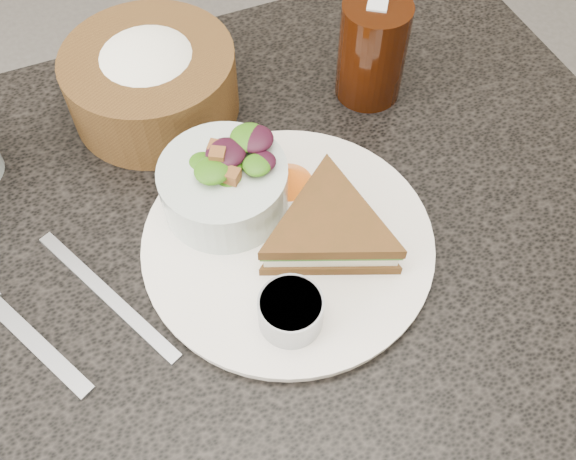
# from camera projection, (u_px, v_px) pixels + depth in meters

# --- Properties ---
(floor) EXTENTS (6.00, 6.00, 0.00)m
(floor) POSITION_uv_depth(u_px,v_px,m) (251.00, 446.00, 1.29)
(floor) COLOR #5F5C59
(floor) RESTS_ON ground
(dining_table) EXTENTS (1.00, 0.70, 0.75)m
(dining_table) POSITION_uv_depth(u_px,v_px,m) (240.00, 377.00, 0.98)
(dining_table) COLOR black
(dining_table) RESTS_ON floor
(dinner_plate) EXTENTS (0.29, 0.29, 0.01)m
(dinner_plate) POSITION_uv_depth(u_px,v_px,m) (288.00, 243.00, 0.66)
(dinner_plate) COLOR white
(dinner_plate) RESTS_ON dining_table
(sandwich) EXTENTS (0.21, 0.21, 0.04)m
(sandwich) POSITION_uv_depth(u_px,v_px,m) (329.00, 230.00, 0.64)
(sandwich) COLOR #4F2E15
(sandwich) RESTS_ON dinner_plate
(salad_bowl) EXTENTS (0.16, 0.16, 0.08)m
(salad_bowl) POSITION_uv_depth(u_px,v_px,m) (223.00, 180.00, 0.65)
(salad_bowl) COLOR #B6C6C0
(salad_bowl) RESTS_ON dinner_plate
(dressing_ramekin) EXTENTS (0.06, 0.06, 0.04)m
(dressing_ramekin) POSITION_uv_depth(u_px,v_px,m) (291.00, 312.00, 0.59)
(dressing_ramekin) COLOR gray
(dressing_ramekin) RESTS_ON dinner_plate
(orange_wedge) EXTENTS (0.07, 0.07, 0.02)m
(orange_wedge) POSITION_uv_depth(u_px,v_px,m) (289.00, 176.00, 0.69)
(orange_wedge) COLOR orange
(orange_wedge) RESTS_ON dinner_plate
(fork) EXTENTS (0.09, 0.15, 0.00)m
(fork) POSITION_uv_depth(u_px,v_px,m) (32.00, 340.00, 0.60)
(fork) COLOR #999CA3
(fork) RESTS_ON dining_table
(knife) EXTENTS (0.10, 0.19, 0.00)m
(knife) POSITION_uv_depth(u_px,v_px,m) (107.00, 295.00, 0.63)
(knife) COLOR #ADB1B9
(knife) RESTS_ON dining_table
(bread_basket) EXTENTS (0.23, 0.23, 0.11)m
(bread_basket) POSITION_uv_depth(u_px,v_px,m) (150.00, 73.00, 0.73)
(bread_basket) COLOR brown
(bread_basket) RESTS_ON dining_table
(cola_glass) EXTENTS (0.09, 0.09, 0.14)m
(cola_glass) POSITION_uv_depth(u_px,v_px,m) (373.00, 47.00, 0.74)
(cola_glass) COLOR black
(cola_glass) RESTS_ON dining_table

